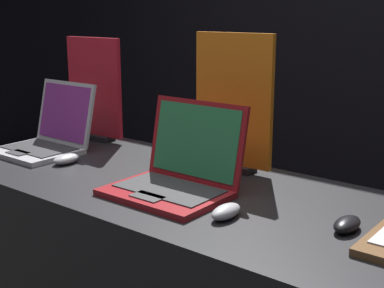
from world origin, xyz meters
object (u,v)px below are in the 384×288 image
mouse_back (347,224)px  laptop_middle (178,172)px  mouse_middle (226,212)px  promo_stand_middle (233,106)px  laptop_front (47,136)px  mouse_front (66,159)px  promo_stand_front (95,92)px

mouse_back → laptop_middle: bearing=-176.3°
mouse_middle → promo_stand_middle: size_ratio=0.24×
laptop_front → mouse_front: size_ratio=2.94×
laptop_front → promo_stand_middle: bearing=18.5°
promo_stand_middle → mouse_front: bearing=-148.9°
promo_stand_front → mouse_back: 1.35m
mouse_front → mouse_back: bearing=2.7°
mouse_front → mouse_middle: 0.80m
laptop_middle → mouse_back: 0.56m
mouse_front → promo_stand_front: (-0.21, 0.34, 0.20)m
laptop_front → mouse_back: laptop_front is taller
mouse_front → promo_stand_middle: 0.67m
promo_stand_front → mouse_middle: (1.01, -0.42, -0.20)m
mouse_front → mouse_back: (1.10, 0.05, 0.00)m
laptop_front → promo_stand_middle: (0.75, 0.25, 0.17)m
laptop_front → promo_stand_front: size_ratio=0.73×
mouse_front → promo_stand_middle: bearing=31.1°
laptop_front → mouse_front: bearing=-19.5°
laptop_middle → promo_stand_middle: promo_stand_middle is taller
mouse_front → laptop_middle: bearing=1.8°
promo_stand_front → laptop_front: bearing=-90.0°
laptop_front → mouse_middle: (1.01, -0.15, -0.04)m
laptop_middle → mouse_middle: 0.27m
mouse_front → promo_stand_middle: (0.54, 0.33, 0.22)m
laptop_front → promo_stand_middle: 0.81m
laptop_front → promo_stand_front: (-0.00, 0.27, 0.15)m
laptop_middle → mouse_middle: (0.25, -0.09, -0.05)m
laptop_middle → mouse_back: size_ratio=3.28×
laptop_front → mouse_middle: laptop_front is taller
mouse_front → mouse_back: 1.10m
mouse_middle → mouse_back: (0.30, 0.13, -0.00)m
laptop_middle → laptop_front: bearing=175.6°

